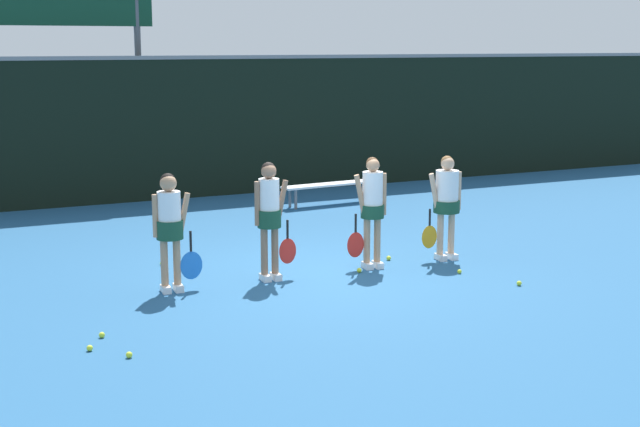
{
  "coord_description": "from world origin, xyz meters",
  "views": [
    {
      "loc": [
        -5.38,
        -11.35,
        3.29
      ],
      "look_at": [
        -0.02,
        -0.02,
        0.89
      ],
      "focal_mm": 50.0,
      "sensor_mm": 36.0,
      "label": 1
    }
  ],
  "objects_px": {
    "player_1": "(270,211)",
    "tennis_ball_4": "(129,355)",
    "player_2": "(372,204)",
    "tennis_ball_9": "(90,348)",
    "player_0": "(170,222)",
    "tennis_ball_2": "(519,283)",
    "tennis_ball_5": "(359,270)",
    "player_3": "(446,199)",
    "tennis_ball_6": "(459,272)",
    "tennis_ball_8": "(389,258)",
    "tennis_ball_7": "(366,252)",
    "scoreboard": "(67,19)",
    "tennis_ball_0": "(162,263)",
    "tennis_ball_1": "(102,335)",
    "bench_courtside": "(331,186)",
    "tennis_ball_3": "(194,269)"
  },
  "relations": [
    {
      "from": "player_0",
      "to": "tennis_ball_1",
      "type": "xyz_separation_m",
      "value": [
        -1.27,
        -1.55,
        -0.91
      ]
    },
    {
      "from": "player_1",
      "to": "tennis_ball_4",
      "type": "height_order",
      "value": "player_1"
    },
    {
      "from": "bench_courtside",
      "to": "player_3",
      "type": "distance_m",
      "value": 5.12
    },
    {
      "from": "tennis_ball_4",
      "to": "bench_courtside",
      "type": "bearing_deg",
      "value": 50.94
    },
    {
      "from": "tennis_ball_3",
      "to": "tennis_ball_8",
      "type": "relative_size",
      "value": 0.93
    },
    {
      "from": "player_2",
      "to": "tennis_ball_6",
      "type": "xyz_separation_m",
      "value": [
        0.99,
        -0.86,
        -0.93
      ]
    },
    {
      "from": "scoreboard",
      "to": "player_1",
      "type": "relative_size",
      "value": 2.89
    },
    {
      "from": "tennis_ball_1",
      "to": "tennis_ball_8",
      "type": "distance_m",
      "value": 5.11
    },
    {
      "from": "tennis_ball_0",
      "to": "tennis_ball_4",
      "type": "height_order",
      "value": "tennis_ball_4"
    },
    {
      "from": "tennis_ball_8",
      "to": "tennis_ball_9",
      "type": "height_order",
      "value": "tennis_ball_8"
    },
    {
      "from": "player_2",
      "to": "tennis_ball_9",
      "type": "relative_size",
      "value": 24.47
    },
    {
      "from": "tennis_ball_0",
      "to": "tennis_ball_5",
      "type": "height_order",
      "value": "tennis_ball_5"
    },
    {
      "from": "tennis_ball_5",
      "to": "tennis_ball_9",
      "type": "relative_size",
      "value": 1.06
    },
    {
      "from": "tennis_ball_0",
      "to": "tennis_ball_6",
      "type": "bearing_deg",
      "value": -31.72
    },
    {
      "from": "player_1",
      "to": "tennis_ball_5",
      "type": "height_order",
      "value": "player_1"
    },
    {
      "from": "tennis_ball_9",
      "to": "tennis_ball_0",
      "type": "bearing_deg",
      "value": 62.8
    },
    {
      "from": "player_1",
      "to": "tennis_ball_2",
      "type": "relative_size",
      "value": 24.31
    },
    {
      "from": "player_0",
      "to": "player_2",
      "type": "height_order",
      "value": "player_2"
    },
    {
      "from": "tennis_ball_5",
      "to": "bench_courtside",
      "type": "bearing_deg",
      "value": 68.28
    },
    {
      "from": "player_1",
      "to": "tennis_ball_2",
      "type": "xyz_separation_m",
      "value": [
        2.99,
        -1.77,
        -0.95
      ]
    },
    {
      "from": "player_1",
      "to": "player_3",
      "type": "xyz_separation_m",
      "value": [
        2.91,
        -0.02,
        -0.03
      ]
    },
    {
      "from": "player_2",
      "to": "tennis_ball_9",
      "type": "xyz_separation_m",
      "value": [
        -4.53,
        -1.92,
        -0.93
      ]
    },
    {
      "from": "tennis_ball_7",
      "to": "scoreboard",
      "type": "bearing_deg",
      "value": 114.31
    },
    {
      "from": "bench_courtside",
      "to": "tennis_ball_8",
      "type": "relative_size",
      "value": 30.78
    },
    {
      "from": "bench_courtside",
      "to": "tennis_ball_4",
      "type": "height_order",
      "value": "bench_courtside"
    },
    {
      "from": "tennis_ball_7",
      "to": "tennis_ball_8",
      "type": "distance_m",
      "value": 0.53
    },
    {
      "from": "scoreboard",
      "to": "bench_courtside",
      "type": "distance_m",
      "value": 6.48
    },
    {
      "from": "player_2",
      "to": "tennis_ball_8",
      "type": "distance_m",
      "value": 1.08
    },
    {
      "from": "tennis_ball_3",
      "to": "player_1",
      "type": "bearing_deg",
      "value": -47.29
    },
    {
      "from": "tennis_ball_4",
      "to": "tennis_ball_6",
      "type": "height_order",
      "value": "tennis_ball_4"
    },
    {
      "from": "tennis_ball_8",
      "to": "tennis_ball_5",
      "type": "bearing_deg",
      "value": -148.1
    },
    {
      "from": "player_1",
      "to": "tennis_ball_4",
      "type": "distance_m",
      "value": 3.59
    },
    {
      "from": "tennis_ball_1",
      "to": "tennis_ball_7",
      "type": "distance_m",
      "value": 5.21
    },
    {
      "from": "tennis_ball_6",
      "to": "tennis_ball_8",
      "type": "distance_m",
      "value": 1.26
    },
    {
      "from": "player_3",
      "to": "tennis_ball_2",
      "type": "relative_size",
      "value": 23.36
    },
    {
      "from": "tennis_ball_7",
      "to": "tennis_ball_9",
      "type": "xyz_separation_m",
      "value": [
        -4.88,
        -2.72,
        -0.0
      ]
    },
    {
      "from": "player_1",
      "to": "player_2",
      "type": "relative_size",
      "value": 1.01
    },
    {
      "from": "tennis_ball_2",
      "to": "tennis_ball_5",
      "type": "distance_m",
      "value": 2.29
    },
    {
      "from": "tennis_ball_9",
      "to": "tennis_ball_6",
      "type": "bearing_deg",
      "value": 10.83
    },
    {
      "from": "player_1",
      "to": "player_2",
      "type": "xyz_separation_m",
      "value": [
        1.62,
        -0.01,
        -0.02
      ]
    },
    {
      "from": "tennis_ball_9",
      "to": "player_2",
      "type": "bearing_deg",
      "value": 22.95
    },
    {
      "from": "tennis_ball_0",
      "to": "tennis_ball_4",
      "type": "distance_m",
      "value": 4.04
    },
    {
      "from": "tennis_ball_7",
      "to": "tennis_ball_9",
      "type": "distance_m",
      "value": 5.58
    },
    {
      "from": "tennis_ball_9",
      "to": "player_1",
      "type": "bearing_deg",
      "value": 33.52
    },
    {
      "from": "tennis_ball_6",
      "to": "player_1",
      "type": "bearing_deg",
      "value": 161.61
    },
    {
      "from": "tennis_ball_4",
      "to": "tennis_ball_6",
      "type": "distance_m",
      "value": 5.38
    },
    {
      "from": "tennis_ball_5",
      "to": "tennis_ball_6",
      "type": "height_order",
      "value": "tennis_ball_5"
    },
    {
      "from": "player_2",
      "to": "tennis_ball_4",
      "type": "bearing_deg",
      "value": -144.8
    },
    {
      "from": "tennis_ball_6",
      "to": "tennis_ball_8",
      "type": "bearing_deg",
      "value": 114.71
    },
    {
      "from": "tennis_ball_4",
      "to": "tennis_ball_8",
      "type": "xyz_separation_m",
      "value": [
        4.65,
        2.6,
        0.0
      ]
    }
  ]
}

